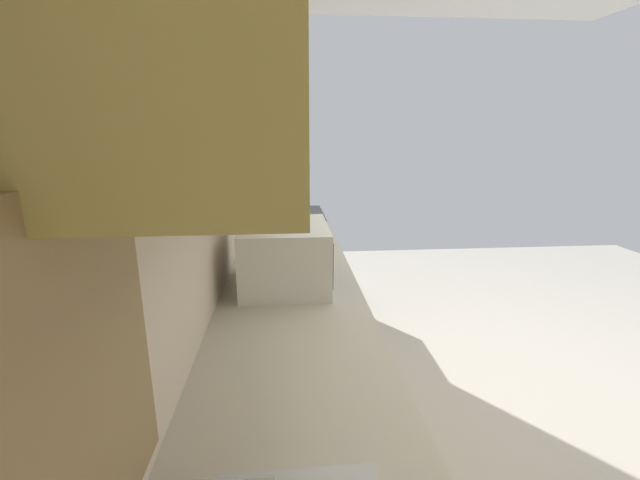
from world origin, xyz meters
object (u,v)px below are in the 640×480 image
Objects in this scene: kettle at (294,236)px; bowl at (293,233)px; oven_range at (289,263)px; microwave at (285,255)px.

bowl is at bearing 0.00° from kettle.
oven_range is at bearing 1.55° from kettle.
microwave is 0.91m from bowl.
oven_range reaches higher than bowl.
oven_range is 1.19m from kettle.
kettle is at bearing -178.45° from oven_range.
kettle is at bearing -180.00° from bowl.
microwave is 2.90× the size of bowl.
kettle is (-1.07, -0.03, 0.52)m from oven_range.
microwave reaches higher than bowl.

